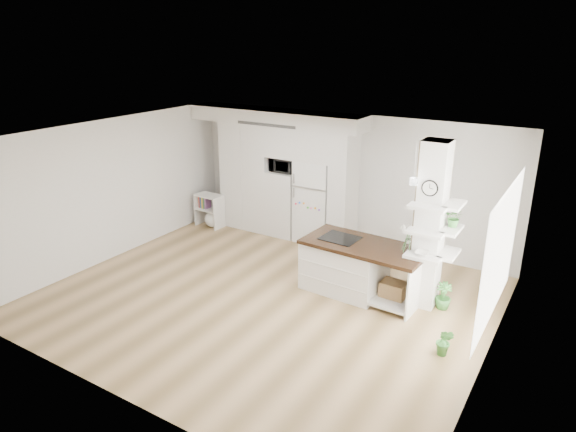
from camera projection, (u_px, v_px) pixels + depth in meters
name	position (u px, v px, depth m)	size (l,w,h in m)	color
floor	(265.00, 298.00, 8.59)	(7.00, 6.00, 0.01)	tan
room	(264.00, 192.00, 7.97)	(7.04, 6.04, 2.72)	white
cabinet_wall	(278.00, 166.00, 10.94)	(4.00, 0.71, 2.70)	white
refrigerator	(316.00, 201.00, 10.71)	(0.78, 0.69, 1.75)	white
column	(434.00, 229.00, 7.87)	(0.69, 0.90, 2.70)	silver
window	(500.00, 253.00, 6.60)	(2.40, 2.40, 0.00)	white
pendant_light	(370.00, 189.00, 7.16)	(0.12, 0.12, 0.10)	white
kitchen_island	(351.00, 265.00, 8.67)	(2.08, 1.07, 1.49)	white
bookshelf	(211.00, 213.00, 11.69)	(0.65, 0.40, 0.75)	white
floor_plant_a	(445.00, 342.00, 6.97)	(0.24, 0.19, 0.43)	#3B8334
floor_plant_b	(443.00, 296.00, 8.19)	(0.25, 0.25, 0.44)	#3B8334
microwave	(284.00, 165.00, 10.80)	(0.54, 0.37, 0.30)	#2D2D2D
shelf_plant	(454.00, 218.00, 7.82)	(0.27, 0.23, 0.30)	#3B8334
decor_bowl	(422.00, 253.00, 7.84)	(0.22, 0.22, 0.05)	white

